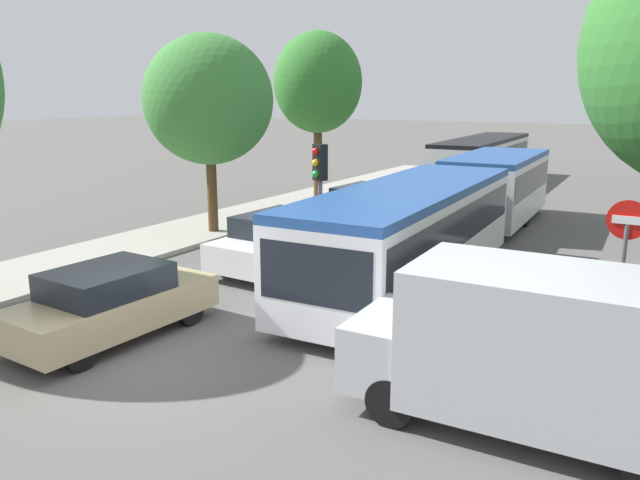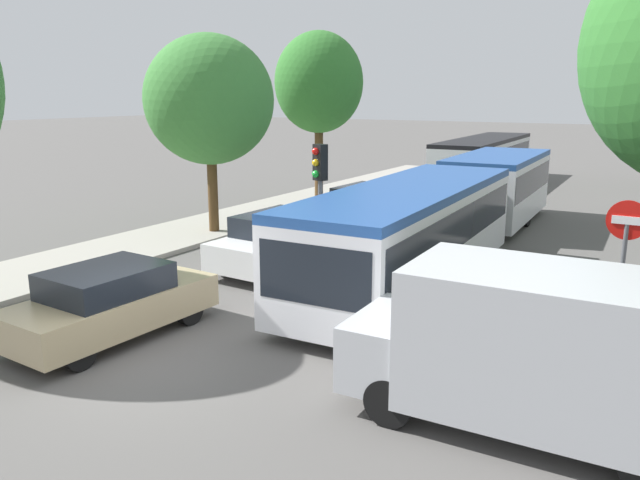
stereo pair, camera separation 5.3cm
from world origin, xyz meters
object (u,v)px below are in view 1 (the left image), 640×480
city_bus_rear (482,157)px  tree_left_far (320,85)px  queued_car_tan (111,302)px  queued_car_black (367,206)px  articulated_bus (454,206)px  queued_car_white (282,240)px  white_van (544,348)px  no_entry_sign (624,253)px  tree_left_mid (207,103)px  traffic_light (320,180)px

city_bus_rear → tree_left_far: (-4.36, -9.39, 3.59)m
queued_car_tan → queued_car_black: queued_car_black is taller
city_bus_rear → queued_car_tan: 24.87m
articulated_bus → queued_car_black: 4.53m
city_bus_rear → queued_car_black: city_bus_rear is taller
queued_car_tan → queued_car_white: 5.79m
queued_car_white → city_bus_rear: bearing=3.3°
articulated_bus → queued_car_white: articulated_bus is taller
queued_car_white → white_van: size_ratio=0.88×
queued_car_tan → no_entry_sign: no_entry_sign is taller
queued_car_black → no_entry_sign: bearing=-128.0°
queued_car_white → no_entry_sign: bearing=-98.3°
no_entry_sign → tree_left_mid: size_ratio=0.43×
articulated_bus → tree_left_mid: size_ratio=2.61×
traffic_light → queued_car_black: bearing=-144.8°
queued_car_white → tree_left_mid: size_ratio=0.68×
queued_car_white → queued_car_black: bearing=6.6°
tree_left_mid → tree_left_far: bearing=91.8°
queued_car_black → tree_left_mid: 6.48m
white_van → traffic_light: traffic_light is taller
queued_car_white → traffic_light: bearing=-94.4°
tree_left_mid → no_entry_sign: bearing=-16.8°
city_bus_rear → no_entry_sign: size_ratio=3.95×
articulated_bus → city_bus_rear: size_ratio=1.52×
queued_car_black → traffic_light: 6.57m
queued_car_white → queued_car_black: 5.96m
city_bus_rear → white_van: 25.51m
articulated_bus → tree_left_far: bearing=-128.8°
articulated_bus → tree_left_mid: tree_left_mid is taller
articulated_bus → city_bus_rear: articulated_bus is taller
white_van → traffic_light: (-6.52, 5.00, 1.26)m
queued_car_black → tree_left_mid: bearing=136.3°
traffic_light → no_entry_sign: traffic_light is taller
queued_car_black → tree_left_mid: size_ratio=0.67×
city_bus_rear → queued_car_black: (-0.21, -13.12, -0.63)m
tree_left_far → tree_left_mid: bearing=-88.2°
no_entry_sign → tree_left_far: size_ratio=0.39×
city_bus_rear → white_van: size_ratio=2.20×
queued_car_white → articulated_bus: bearing=-40.4°
queued_car_black → no_entry_sign: no_entry_sign is taller
white_van → no_entry_sign: size_ratio=1.79×
queued_car_tan → white_van: 7.85m
queued_car_black → white_van: (8.21, -11.10, 0.49)m
city_bus_rear → articulated_bus: bearing=-168.4°
traffic_light → tree_left_mid: (-5.60, 2.37, 1.82)m
tree_left_far → articulated_bus: bearing=-36.5°
traffic_light → no_entry_sign: 7.30m
city_bus_rear → traffic_light: size_ratio=3.27×
white_van → tree_left_far: bearing=-51.9°
white_van → city_bus_rear: bearing=-73.5°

